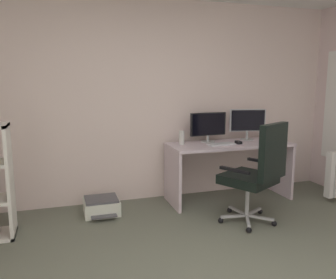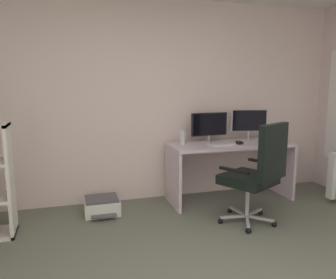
# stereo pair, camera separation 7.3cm
# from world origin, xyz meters

# --- Properties ---
(wall_back) EXTENTS (5.47, 0.10, 2.56)m
(wall_back) POSITION_xyz_m (0.00, 2.61, 1.28)
(wall_back) COLOR silver
(wall_back) RESTS_ON ground
(desk) EXTENTS (1.59, 0.62, 0.75)m
(desk) POSITION_xyz_m (1.12, 2.19, 0.56)
(desk) COLOR silver
(desk) RESTS_ON ground
(monitor_main) EXTENTS (0.50, 0.18, 0.39)m
(monitor_main) POSITION_xyz_m (0.89, 2.34, 0.97)
(monitor_main) COLOR #B2B5B7
(monitor_main) RESTS_ON desk
(monitor_secondary) EXTENTS (0.49, 0.18, 0.42)m
(monitor_secondary) POSITION_xyz_m (1.46, 2.34, 1.00)
(monitor_secondary) COLOR #B2B5B7
(monitor_secondary) RESTS_ON desk
(keyboard) EXTENTS (0.35, 0.16, 0.02)m
(keyboard) POSITION_xyz_m (0.96, 2.10, 0.76)
(keyboard) COLOR silver
(keyboard) RESTS_ON desk
(computer_mouse) EXTENTS (0.06, 0.10, 0.03)m
(computer_mouse) POSITION_xyz_m (1.21, 2.12, 0.77)
(computer_mouse) COLOR black
(computer_mouse) RESTS_ON desk
(desktop_speaker) EXTENTS (0.07, 0.07, 0.17)m
(desktop_speaker) POSITION_xyz_m (0.50, 2.30, 0.84)
(desktop_speaker) COLOR silver
(desktop_speaker) RESTS_ON desk
(office_chair) EXTENTS (0.70, 0.73, 1.12)m
(office_chair) POSITION_xyz_m (1.03, 1.36, 0.61)
(office_chair) COLOR #B7BABC
(office_chair) RESTS_ON ground
(printer) EXTENTS (0.40, 0.45, 0.19)m
(printer) POSITION_xyz_m (-0.54, 2.18, 0.09)
(printer) COLOR silver
(printer) RESTS_ON ground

